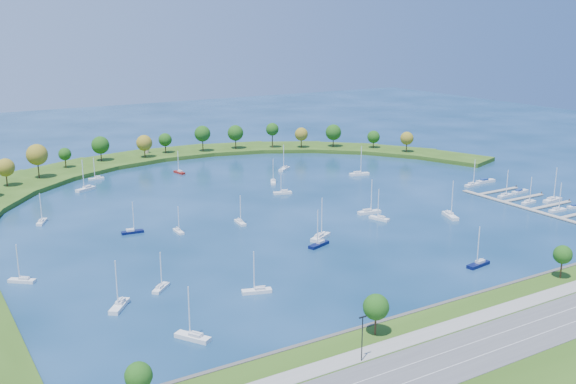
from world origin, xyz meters
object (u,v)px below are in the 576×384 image
moored_boat_1 (179,172)px  moored_boat_4 (42,221)px  moored_boat_15 (380,218)px  docked_boat_4 (557,209)px  moored_boat_2 (257,290)px  docked_boat_9 (520,191)px  moored_boat_14 (161,287)px  moored_boat_20 (320,236)px  moored_boat_16 (283,192)px  moored_boat_19 (119,304)px  moored_boat_21 (284,168)px  moored_boat_5 (369,211)px  moored_boat_11 (478,263)px  moored_boat_17 (96,178)px  docked_boat_5 (576,206)px  harbor_tower (147,149)px  moored_boat_8 (273,181)px  moored_boat_0 (193,336)px  docked_boat_6 (529,201)px  moored_boat_6 (132,231)px  moored_boat_7 (359,173)px  docked_boat_11 (485,181)px  dock_system (558,211)px  moored_boat_9 (22,279)px  docked_boat_10 (472,184)px  moored_boat_13 (179,230)px  docked_boat_7 (552,199)px  moored_boat_3 (240,221)px  moored_boat_18 (450,215)px  moored_boat_12 (319,243)px  moored_boat_10 (86,188)px

moored_boat_1 → moored_boat_4: moored_boat_4 is taller
moored_boat_15 → docked_boat_4: bearing=-130.6°
moored_boat_2 → docked_boat_9: size_ratio=1.35×
moored_boat_14 → moored_boat_20: size_ratio=0.75×
moored_boat_2 → moored_boat_16: bearing=-106.4°
moored_boat_19 → moored_boat_4: bearing=-141.0°
moored_boat_21 → docked_boat_9: (62.36, -89.70, -0.29)m
moored_boat_4 → moored_boat_15: (106.40, -59.95, 0.01)m
moored_boat_5 → moored_boat_11: size_ratio=1.06×
moored_boat_17 → moored_boat_19: (-33.72, -142.62, 0.08)m
docked_boat_5 → docked_boat_9: bearing=99.8°
moored_boat_15 → harbor_tower: bearing=-6.3°
moored_boat_4 → moored_boat_8: moored_boat_8 is taller
moored_boat_0 → docked_boat_6: 164.93m
moored_boat_6 → moored_boat_7: (119.71, 29.65, 0.09)m
moored_boat_1 → moored_boat_11: 163.81m
docked_boat_9 → docked_boat_11: bearing=80.2°
moored_boat_2 → harbor_tower: bearing=-82.8°
docked_boat_11 → moored_boat_20: bearing=-164.3°
moored_boat_0 → moored_boat_21: moored_boat_0 is taller
moored_boat_6 → moored_boat_4: bearing=137.1°
dock_system → moored_boat_6: size_ratio=7.47×
moored_boat_15 → docked_boat_5: bearing=-128.1°
docked_boat_6 → docked_boat_11: bearing=63.3°
moored_boat_7 → moored_boat_9: 169.60m
docked_boat_6 → docked_boat_10: docked_boat_10 is taller
moored_boat_4 → docked_boat_9: 191.58m
moored_boat_13 → moored_boat_14: (-23.02, -44.05, 0.02)m
moored_boat_0 → moored_boat_9: bearing=-6.6°
moored_boat_20 → docked_boat_11: 111.30m
moored_boat_5 → moored_boat_17: size_ratio=1.29×
docked_boat_7 → docked_boat_9: bearing=86.1°
moored_boat_15 → docked_boat_11: bearing=-93.6°
moored_boat_11 → moored_boat_20: 52.18m
moored_boat_3 → harbor_tower: bearing=-179.1°
moored_boat_9 → moored_boat_20: size_ratio=0.79×
moored_boat_0 → docked_boat_5: size_ratio=1.63×
moored_boat_1 → moored_boat_18: 133.51m
moored_boat_5 → moored_boat_12: moored_boat_5 is taller
dock_system → moored_boat_19: (-169.43, 1.59, 0.59)m
moored_boat_8 → moored_boat_9: bearing=-32.0°
moored_boat_20 → docked_boat_9: 106.26m
moored_boat_6 → moored_boat_14: (-9.18, -51.58, -0.01)m
moored_boat_0 → moored_boat_17: bearing=-40.7°
moored_boat_10 → moored_boat_2: bearing=67.1°
moored_boat_15 → docked_boat_11: (77.35, 20.37, -0.17)m
dock_system → docked_boat_10: bearing=86.7°
moored_boat_1 → moored_boat_2: size_ratio=0.91×
moored_boat_17 → docked_boat_10: docked_boat_10 is taller
dock_system → moored_boat_7: bearing=107.2°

